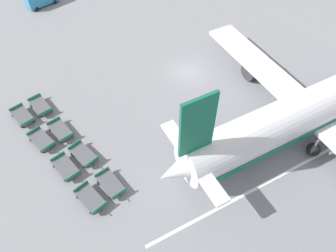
{
  "coord_description": "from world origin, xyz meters",
  "views": [
    {
      "loc": [
        24.69,
        -19.45,
        27.18
      ],
      "look_at": [
        7.45,
        -7.95,
        2.25
      ],
      "focal_mm": 35.0,
      "sensor_mm": 36.0,
      "label": 1
    }
  ],
  "objects": [
    {
      "name": "airplane",
      "position": [
        14.22,
        6.15,
        2.97
      ],
      "size": [
        33.7,
        37.24,
        11.26
      ],
      "color": "white",
      "rests_on": "ground_plane"
    },
    {
      "name": "baggage_dolly_row_mid_a_col_c",
      "position": [
        4.62,
        -16.12,
        0.48
      ],
      "size": [
        3.78,
        2.15,
        0.92
      ],
      "color": "#515459",
      "rests_on": "ground_plane"
    },
    {
      "name": "baggage_dolly_row_near_col_c",
      "position": [
        5.06,
        -18.19,
        0.48
      ],
      "size": [
        3.77,
        1.96,
        0.92
      ],
      "color": "#515459",
      "rests_on": "ground_plane"
    },
    {
      "name": "baggage_dolly_row_near_col_b",
      "position": [
        0.56,
        -18.97,
        0.48
      ],
      "size": [
        3.78,
        2.14,
        0.92
      ],
      "color": "#515459",
      "rests_on": "ground_plane"
    },
    {
      "name": "baggage_dolly_row_mid_a_col_d",
      "position": [
        9.05,
        -15.43,
        0.48
      ],
      "size": [
        3.76,
        1.88,
        0.92
      ],
      "color": "#515459",
      "rests_on": "ground_plane"
    },
    {
      "name": "baggage_dolly_row_mid_a_col_b",
      "position": [
        0.45,
        -16.86,
        0.48
      ],
      "size": [
        3.77,
        1.93,
        0.92
      ],
      "color": "#515459",
      "rests_on": "ground_plane"
    },
    {
      "name": "baggage_dolly_row_mid_a_col_a",
      "position": [
        -4.14,
        -17.4,
        0.48
      ],
      "size": [
        3.76,
        1.89,
        0.92
      ],
      "color": "#515459",
      "rests_on": "ground_plane"
    },
    {
      "name": "baggage_dolly_row_near_col_a",
      "position": [
        -3.78,
        -19.55,
        0.48
      ],
      "size": [
        3.77,
        1.96,
        0.92
      ],
      "color": "#515459",
      "rests_on": "ground_plane"
    },
    {
      "name": "stand_guidance_stripe",
      "position": [
        17.02,
        -1.51,
        0.0
      ],
      "size": [
        2.95,
        28.41,
        0.01
      ],
      "color": "white",
      "rests_on": "ground_plane"
    },
    {
      "name": "baggage_dolly_row_near_col_d",
      "position": [
        9.36,
        -17.61,
        0.48
      ],
      "size": [
        3.78,
        2.07,
        0.92
      ],
      "color": "#515459",
      "rests_on": "ground_plane"
    },
    {
      "name": "ground_plane",
      "position": [
        0.0,
        0.0,
        0.0
      ],
      "size": [
        500.0,
        500.0,
        0.0
      ],
      "primitive_type": "plane",
      "color": "gray"
    }
  ]
}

